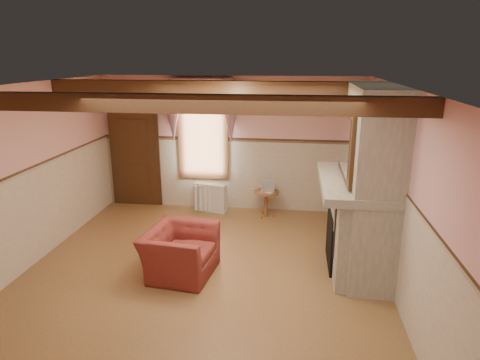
# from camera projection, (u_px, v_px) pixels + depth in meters

# --- Properties ---
(floor) EXTENTS (5.50, 6.00, 0.01)m
(floor) POSITION_uv_depth(u_px,v_px,m) (203.00, 274.00, 6.49)
(floor) COLOR brown
(floor) RESTS_ON ground
(ceiling) EXTENTS (5.50, 6.00, 0.01)m
(ceiling) POSITION_uv_depth(u_px,v_px,m) (198.00, 86.00, 5.70)
(ceiling) COLOR silver
(ceiling) RESTS_ON wall_back
(wall_back) EXTENTS (5.50, 0.02, 2.80)m
(wall_back) POSITION_uv_depth(u_px,v_px,m) (231.00, 144.00, 8.95)
(wall_back) COLOR #DB9A98
(wall_back) RESTS_ON floor
(wall_front) EXTENTS (5.50, 0.02, 2.80)m
(wall_front) POSITION_uv_depth(u_px,v_px,m) (115.00, 302.00, 3.24)
(wall_front) COLOR #DB9A98
(wall_front) RESTS_ON floor
(wall_left) EXTENTS (0.02, 6.00, 2.80)m
(wall_left) POSITION_uv_depth(u_px,v_px,m) (22.00, 179.00, 6.44)
(wall_left) COLOR #DB9A98
(wall_left) RESTS_ON floor
(wall_right) EXTENTS (0.02, 6.00, 2.80)m
(wall_right) POSITION_uv_depth(u_px,v_px,m) (400.00, 194.00, 5.76)
(wall_right) COLOR #DB9A98
(wall_right) RESTS_ON floor
(wainscot) EXTENTS (5.50, 6.00, 1.50)m
(wainscot) POSITION_uv_depth(u_px,v_px,m) (202.00, 228.00, 6.28)
(wainscot) COLOR beige
(wainscot) RESTS_ON floor
(chair_rail) EXTENTS (5.50, 6.00, 0.08)m
(chair_rail) POSITION_uv_depth(u_px,v_px,m) (200.00, 179.00, 6.07)
(chair_rail) COLOR black
(chair_rail) RESTS_ON wainscot
(firebox) EXTENTS (0.20, 0.95, 0.90)m
(firebox) POSITION_uv_depth(u_px,v_px,m) (335.00, 238.00, 6.69)
(firebox) COLOR black
(firebox) RESTS_ON floor
(armchair) EXTENTS (1.08, 1.20, 0.71)m
(armchair) POSITION_uv_depth(u_px,v_px,m) (180.00, 252.00, 6.42)
(armchair) COLOR maroon
(armchair) RESTS_ON floor
(side_table) EXTENTS (0.54, 0.54, 0.55)m
(side_table) POSITION_uv_depth(u_px,v_px,m) (266.00, 204.00, 8.72)
(side_table) COLOR brown
(side_table) RESTS_ON floor
(book_stack) EXTENTS (0.28, 0.34, 0.20)m
(book_stack) POSITION_uv_depth(u_px,v_px,m) (268.00, 186.00, 8.63)
(book_stack) COLOR #B7AD8C
(book_stack) RESTS_ON side_table
(radiator) EXTENTS (0.72, 0.34, 0.60)m
(radiator) POSITION_uv_depth(u_px,v_px,m) (210.00, 198.00, 9.03)
(radiator) COLOR silver
(radiator) RESTS_ON floor
(bowl) EXTENTS (0.31, 0.31, 0.08)m
(bowl) POSITION_uv_depth(u_px,v_px,m) (356.00, 176.00, 6.38)
(bowl) COLOR brown
(bowl) RESTS_ON mantel
(mantel_clock) EXTENTS (0.14, 0.24, 0.20)m
(mantel_clock) POSITION_uv_depth(u_px,v_px,m) (351.00, 160.00, 7.07)
(mantel_clock) COLOR black
(mantel_clock) RESTS_ON mantel
(oil_lamp) EXTENTS (0.11, 0.11, 0.28)m
(oil_lamp) POSITION_uv_depth(u_px,v_px,m) (352.00, 161.00, 6.87)
(oil_lamp) COLOR #CE853A
(oil_lamp) RESTS_ON mantel
(candle_red) EXTENTS (0.06, 0.06, 0.16)m
(candle_red) POSITION_uv_depth(u_px,v_px,m) (363.00, 187.00, 5.74)
(candle_red) COLOR maroon
(candle_red) RESTS_ON mantel
(jar_yellow) EXTENTS (0.06, 0.06, 0.12)m
(jar_yellow) POSITION_uv_depth(u_px,v_px,m) (358.00, 179.00, 6.16)
(jar_yellow) COLOR gold
(jar_yellow) RESTS_ON mantel
(fireplace) EXTENTS (0.85, 2.00, 2.80)m
(fireplace) POSITION_uv_depth(u_px,v_px,m) (368.00, 180.00, 6.37)
(fireplace) COLOR gray
(fireplace) RESTS_ON floor
(mantel) EXTENTS (1.05, 2.05, 0.12)m
(mantel) POSITION_uv_depth(u_px,v_px,m) (356.00, 183.00, 6.40)
(mantel) COLOR gray
(mantel) RESTS_ON fireplace
(overmantel_mirror) EXTENTS (0.06, 1.44, 1.04)m
(overmantel_mirror) POSITION_uv_depth(u_px,v_px,m) (346.00, 142.00, 6.25)
(overmantel_mirror) COLOR silver
(overmantel_mirror) RESTS_ON fireplace
(door) EXTENTS (1.10, 0.10, 2.10)m
(door) POSITION_uv_depth(u_px,v_px,m) (135.00, 158.00, 9.25)
(door) COLOR black
(door) RESTS_ON floor
(window) EXTENTS (1.06, 0.08, 2.02)m
(window) POSITION_uv_depth(u_px,v_px,m) (203.00, 132.00, 8.93)
(window) COLOR white
(window) RESTS_ON wall_back
(window_drapes) EXTENTS (1.30, 0.14, 1.40)m
(window_drapes) POSITION_uv_depth(u_px,v_px,m) (201.00, 103.00, 8.67)
(window_drapes) COLOR gray
(window_drapes) RESTS_ON wall_back
(ceiling_beam_front) EXTENTS (5.50, 0.18, 0.20)m
(ceiling_beam_front) POSITION_uv_depth(u_px,v_px,m) (173.00, 103.00, 4.59)
(ceiling_beam_front) COLOR black
(ceiling_beam_front) RESTS_ON ceiling
(ceiling_beam_back) EXTENTS (5.50, 0.18, 0.20)m
(ceiling_beam_back) POSITION_uv_depth(u_px,v_px,m) (214.00, 87.00, 6.87)
(ceiling_beam_back) COLOR black
(ceiling_beam_back) RESTS_ON ceiling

